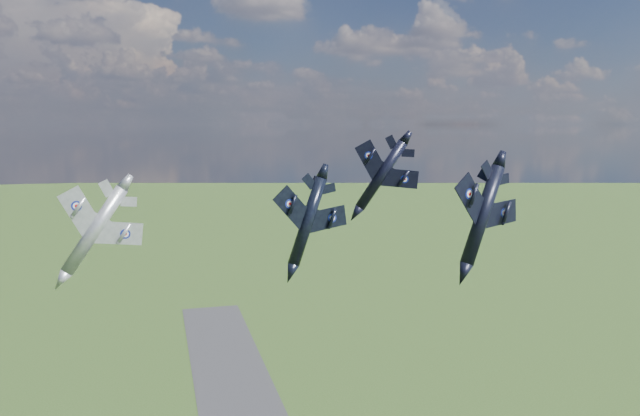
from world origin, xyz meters
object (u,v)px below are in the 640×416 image
object	(u,v)px
jet_high_navy	(381,175)
jet_left_silver	(95,230)
jet_lead_navy	(308,221)
jet_right_navy	(483,215)

from	to	relation	value
jet_high_navy	jet_left_silver	bearing A→B (deg)	-146.32
jet_lead_navy	jet_left_silver	bearing A→B (deg)	158.31
jet_high_navy	jet_left_silver	size ratio (longest dim) A/B	1.01
jet_lead_navy	jet_left_silver	world-z (taller)	jet_left_silver
jet_right_navy	jet_high_navy	distance (m)	24.75
jet_lead_navy	jet_right_navy	distance (m)	20.78
jet_right_navy	jet_high_navy	bearing A→B (deg)	79.40
jet_high_navy	jet_left_silver	xyz separation A→B (m)	(-40.45, -11.60, -4.81)
jet_right_navy	jet_left_silver	bearing A→B (deg)	144.96
jet_lead_navy	jet_high_navy	size ratio (longest dim) A/B	0.93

